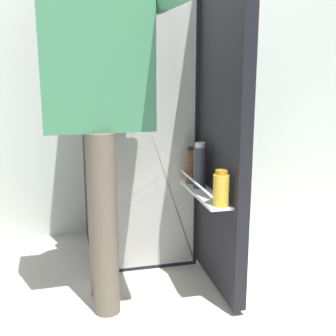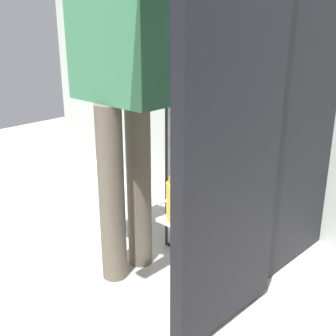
% 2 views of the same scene
% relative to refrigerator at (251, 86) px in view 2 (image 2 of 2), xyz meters
% --- Properties ---
extents(ground_plane, '(6.64, 6.64, 0.00)m').
position_rel_refrigerator_xyz_m(ground_plane, '(-0.03, -0.51, -0.88)').
color(ground_plane, '#B7B2A8').
extents(kitchen_wall, '(4.40, 0.10, 2.45)m').
position_rel_refrigerator_xyz_m(kitchen_wall, '(-0.03, 0.42, 0.35)').
color(kitchen_wall, beige).
rests_on(kitchen_wall, ground_plane).
extents(refrigerator, '(0.65, 1.22, 1.76)m').
position_rel_refrigerator_xyz_m(refrigerator, '(0.00, 0.00, 0.00)').
color(refrigerator, black).
rests_on(refrigerator, ground_plane).
extents(person, '(0.57, 0.79, 1.70)m').
position_rel_refrigerator_xyz_m(person, '(-0.28, -0.56, 0.15)').
color(person, '#665B4C').
rests_on(person, ground_plane).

